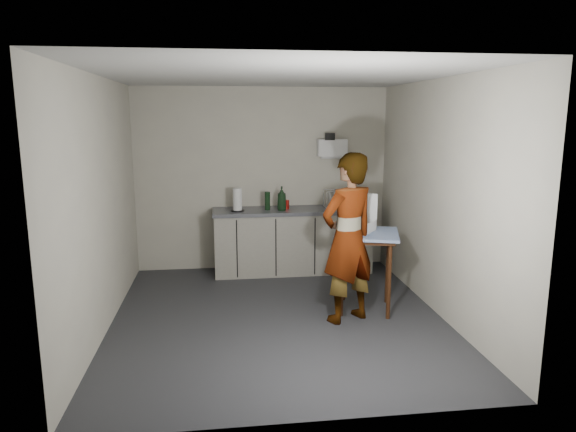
{
  "coord_description": "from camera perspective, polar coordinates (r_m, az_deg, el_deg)",
  "views": [
    {
      "loc": [
        -0.58,
        -5.34,
        2.19
      ],
      "look_at": [
        0.17,
        0.45,
        1.05
      ],
      "focal_mm": 32.0,
      "sensor_mm": 36.0,
      "label": 1
    }
  ],
  "objects": [
    {
      "name": "soap_bottle",
      "position": [
        7.08,
        -0.7,
        1.96
      ],
      "size": [
        0.13,
        0.13,
        0.33
      ],
      "primitive_type": "imported",
      "rotation": [
        0.0,
        0.0,
        -0.03
      ],
      "color": "black",
      "rests_on": "kitchen_counter"
    },
    {
      "name": "side_table",
      "position": [
        5.87,
        8.7,
        -2.91
      ],
      "size": [
        0.87,
        0.87,
        0.91
      ],
      "rotation": [
        0.0,
        0.0,
        -0.29
      ],
      "color": "#3D1B0D",
      "rests_on": "ground"
    },
    {
      "name": "wall_right",
      "position": [
        5.91,
        16.36,
        1.89
      ],
      "size": [
        0.02,
        4.0,
        2.6
      ],
      "primitive_type": "cube",
      "color": "beige",
      "rests_on": "ground"
    },
    {
      "name": "kitchen_counter",
      "position": [
        7.32,
        0.51,
        -2.93
      ],
      "size": [
        2.24,
        0.62,
        0.91
      ],
      "color": "black",
      "rests_on": "ground"
    },
    {
      "name": "dark_bottle",
      "position": [
        7.13,
        -2.3,
        1.7
      ],
      "size": [
        0.07,
        0.07,
        0.25
      ],
      "primitive_type": "cylinder",
      "color": "black",
      "rests_on": "kitchen_counter"
    },
    {
      "name": "wall_back",
      "position": [
        7.4,
        -2.86,
        4.09
      ],
      "size": [
        3.6,
        0.02,
        2.6
      ],
      "primitive_type": "cube",
      "color": "beige",
      "rests_on": "ground"
    },
    {
      "name": "dish_rack",
      "position": [
        7.38,
        5.31,
        1.42
      ],
      "size": [
        0.36,
        0.27,
        0.25
      ],
      "color": "silver",
      "rests_on": "kitchen_counter"
    },
    {
      "name": "soda_can",
      "position": [
        7.21,
        -0.13,
        1.29
      ],
      "size": [
        0.07,
        0.07,
        0.12
      ],
      "primitive_type": "cylinder",
      "color": "red",
      "rests_on": "kitchen_counter"
    },
    {
      "name": "wall_shelf",
      "position": [
        7.44,
        4.91,
        7.56
      ],
      "size": [
        0.42,
        0.18,
        0.37
      ],
      "color": "white",
      "rests_on": "ground"
    },
    {
      "name": "paper_towel",
      "position": [
        7.05,
        -5.64,
        1.74
      ],
      "size": [
        0.18,
        0.18,
        0.32
      ],
      "color": "black",
      "rests_on": "kitchen_counter"
    },
    {
      "name": "standing_man",
      "position": [
        5.49,
        6.69,
        -2.49
      ],
      "size": [
        0.79,
        0.69,
        1.83
      ],
      "primitive_type": "imported",
      "rotation": [
        0.0,
        0.0,
        3.61
      ],
      "color": "#B2A593",
      "rests_on": "ground"
    },
    {
      "name": "ground",
      "position": [
        5.8,
        -1.13,
        -11.19
      ],
      "size": [
        4.0,
        4.0,
        0.0
      ],
      "primitive_type": "plane",
      "color": "#28292D",
      "rests_on": "ground"
    },
    {
      "name": "wall_left",
      "position": [
        5.54,
        -19.91,
        1.11
      ],
      "size": [
        0.02,
        4.0,
        2.6
      ],
      "primitive_type": "cube",
      "color": "beige",
      "rests_on": "ground"
    },
    {
      "name": "ceiling",
      "position": [
        5.38,
        -1.24,
        15.32
      ],
      "size": [
        3.6,
        4.0,
        0.01
      ],
      "primitive_type": "cube",
      "color": "silver",
      "rests_on": "wall_back"
    },
    {
      "name": "bakery_box",
      "position": [
        5.9,
        8.01,
        -0.73
      ],
      "size": [
        0.42,
        0.42,
        0.42
      ],
      "rotation": [
        0.0,
        0.0,
        -0.66
      ],
      "color": "white",
      "rests_on": "side_table"
    }
  ]
}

